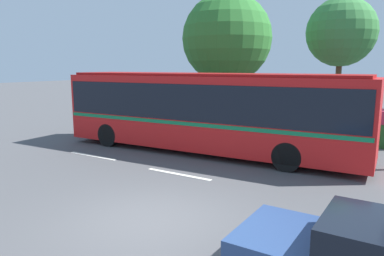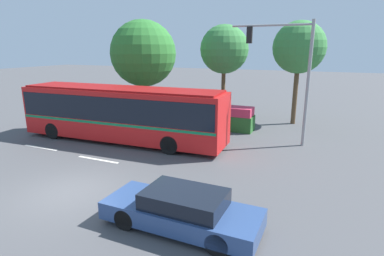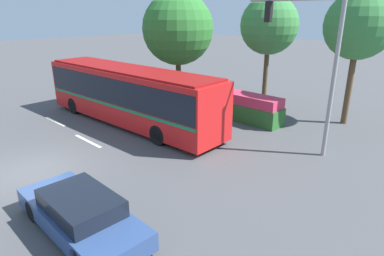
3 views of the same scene
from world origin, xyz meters
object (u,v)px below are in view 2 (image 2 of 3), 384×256
at_px(traffic_light_pole, 291,65).
at_px(city_bus, 121,111).
at_px(sedan_foreground, 182,210).
at_px(street_tree_centre, 224,50).
at_px(street_tree_left, 143,54).
at_px(street_tree_right, 299,48).

bearing_deg(traffic_light_pole, city_bus, 20.51).
xyz_separation_m(sedan_foreground, traffic_light_pole, (1.77, 10.21, 3.86)).
bearing_deg(street_tree_centre, traffic_light_pole, -43.78).
bearing_deg(traffic_light_pole, street_tree_left, -12.40).
bearing_deg(sedan_foreground, city_bus, -43.00).
distance_m(street_tree_left, street_tree_right, 11.16).
distance_m(sedan_foreground, street_tree_centre, 16.55).
distance_m(sedan_foreground, street_tree_left, 16.13).
height_order(city_bus, sedan_foreground, city_bus).
height_order(traffic_light_pole, street_tree_right, street_tree_right).
relative_size(street_tree_left, street_tree_centre, 1.04).
height_order(traffic_light_pole, street_tree_left, street_tree_left).
xyz_separation_m(sedan_foreground, street_tree_centre, (-3.70, 15.45, 4.65)).
bearing_deg(traffic_light_pole, street_tree_right, -89.12).
relative_size(sedan_foreground, street_tree_centre, 0.69).
distance_m(traffic_light_pole, street_tree_centre, 7.62).
relative_size(traffic_light_pole, street_tree_centre, 0.96).
xyz_separation_m(city_bus, street_tree_right, (8.83, 8.57, 3.57)).
bearing_deg(sedan_foreground, street_tree_centre, -75.63).
bearing_deg(city_bus, traffic_light_pole, -161.75).
relative_size(traffic_light_pole, street_tree_left, 0.92).
relative_size(sedan_foreground, street_tree_left, 0.66).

